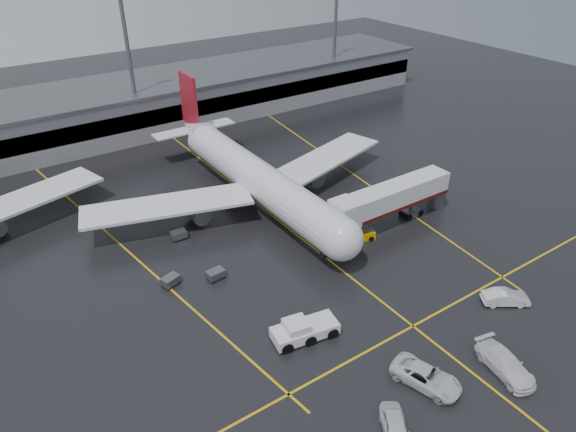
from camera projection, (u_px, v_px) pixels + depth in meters
ground at (292, 231)px, 69.30m from camera, size 220.00×220.00×0.00m
apron_line_centre at (292, 231)px, 69.29m from camera, size 0.25×90.00×0.02m
apron_line_stop at (413, 326)px, 53.68m from camera, size 60.00×0.25×0.02m
apron_line_left at (119, 243)px, 66.75m from camera, size 9.99×69.35×0.02m
apron_line_right at (348, 170)px, 85.06m from camera, size 7.57×69.64×0.02m
terminal at (152, 102)px, 101.10m from camera, size 122.00×19.00×8.60m
light_mast_mid at (129, 60)px, 89.26m from camera, size 3.00×1.20×25.45m
light_mast_right at (335, 29)px, 110.94m from camera, size 3.00×1.20×25.45m
main_airliner at (253, 176)px, 74.02m from camera, size 48.80×45.60×14.10m
jet_bridge at (392, 199)px, 68.74m from camera, size 19.90×3.40×6.05m
pushback_tractor at (303, 330)px, 51.81m from camera, size 7.03×3.88×2.38m
belt_loader at (361, 235)px, 67.44m from camera, size 3.80×2.69×2.22m
service_van_a at (426, 377)px, 46.78m from camera, size 4.70×6.98×1.78m
service_van_b at (505, 364)px, 48.05m from camera, size 3.81×6.78×1.85m
service_van_c at (506, 297)px, 56.33m from camera, size 5.15×4.24×1.66m
service_van_d at (395, 428)px, 42.25m from camera, size 4.32×5.22×1.68m
baggage_cart_a at (216, 274)px, 60.22m from camera, size 2.10×1.46×1.12m
baggage_cart_b at (171, 280)px, 59.22m from camera, size 2.30×1.85×1.12m
baggage_cart_c at (179, 235)px, 67.40m from camera, size 2.06×1.39×1.12m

